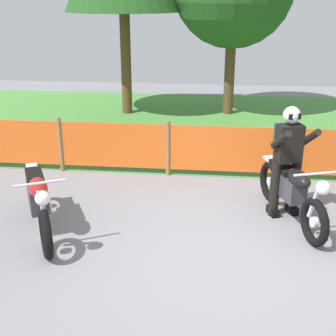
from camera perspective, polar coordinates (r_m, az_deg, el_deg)
name	(u,v)px	position (r m, az deg, el deg)	size (l,w,h in m)	color
ground	(223,255)	(6.13, 6.80, -10.72)	(24.00, 24.00, 0.02)	gray
grass_verge	(222,124)	(12.04, 6.76, 5.40)	(24.00, 7.33, 0.01)	#4C8C3D
barrier_fence	(224,149)	(8.38, 6.93, 2.31)	(10.25, 0.08, 1.05)	olive
motorcycle_lead	(39,200)	(6.65, -15.75, -3.90)	(1.10, 1.95, 1.01)	black
motorcycle_trailing	(292,190)	(6.96, 15.10, -2.71)	(0.87, 2.05, 1.00)	black
rider_trailing	(288,155)	(6.98, 14.62, 1.53)	(0.66, 0.77, 1.69)	black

